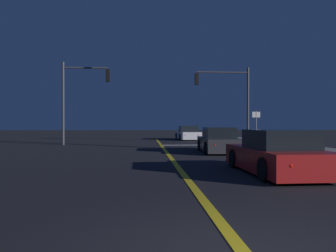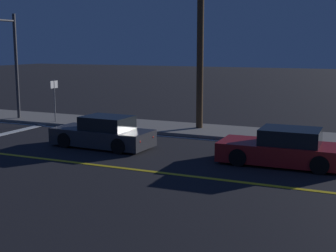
{
  "view_description": "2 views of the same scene",
  "coord_description": "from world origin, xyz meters",
  "px_view_note": "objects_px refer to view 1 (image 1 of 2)",
  "views": [
    {
      "loc": [
        -1.15,
        -3.31,
        1.51
      ],
      "look_at": [
        0.15,
        15.06,
        1.4
      ],
      "focal_mm": 34.97,
      "sensor_mm": 36.0,
      "label": 1
    },
    {
      "loc": [
        -14.08,
        3.44,
        4.24
      ],
      "look_at": [
        -1.15,
        9.19,
        1.84
      ],
      "focal_mm": 50.52,
      "sensor_mm": 36.0,
      "label": 2
    }
  ],
  "objects_px": {
    "car_distant_tail_white": "(188,134)",
    "traffic_signal_far_left": "(80,90)",
    "street_sign_corner": "(256,122)",
    "car_mid_block_red": "(276,154)",
    "car_side_waiting_charcoal": "(218,141)",
    "traffic_signal_near_right": "(229,92)"
  },
  "relations": [
    {
      "from": "car_distant_tail_white",
      "to": "traffic_signal_far_left",
      "type": "bearing_deg",
      "value": -142.69
    },
    {
      "from": "car_side_waiting_charcoal",
      "to": "traffic_signal_far_left",
      "type": "height_order",
      "value": "traffic_signal_far_left"
    },
    {
      "from": "car_mid_block_red",
      "to": "traffic_signal_far_left",
      "type": "height_order",
      "value": "traffic_signal_far_left"
    },
    {
      "from": "car_mid_block_red",
      "to": "street_sign_corner",
      "type": "height_order",
      "value": "street_sign_corner"
    },
    {
      "from": "car_mid_block_red",
      "to": "traffic_signal_far_left",
      "type": "bearing_deg",
      "value": 120.14
    },
    {
      "from": "traffic_signal_near_right",
      "to": "car_distant_tail_white",
      "type": "bearing_deg",
      "value": -65.91
    },
    {
      "from": "car_distant_tail_white",
      "to": "car_side_waiting_charcoal",
      "type": "bearing_deg",
      "value": -92.18
    },
    {
      "from": "car_side_waiting_charcoal",
      "to": "car_mid_block_red",
      "type": "xyz_separation_m",
      "value": [
        0.08,
        -7.55,
        0.0
      ]
    },
    {
      "from": "car_mid_block_red",
      "to": "traffic_signal_near_right",
      "type": "xyz_separation_m",
      "value": [
        2.68,
        15.89,
        3.46
      ]
    },
    {
      "from": "street_sign_corner",
      "to": "car_mid_block_red",
      "type": "bearing_deg",
      "value": -106.67
    },
    {
      "from": "car_side_waiting_charcoal",
      "to": "traffic_signal_near_right",
      "type": "distance_m",
      "value": 9.44
    },
    {
      "from": "car_distant_tail_white",
      "to": "car_mid_block_red",
      "type": "relative_size",
      "value": 1.04
    },
    {
      "from": "car_distant_tail_white",
      "to": "car_side_waiting_charcoal",
      "type": "height_order",
      "value": "same"
    },
    {
      "from": "car_distant_tail_white",
      "to": "traffic_signal_far_left",
      "type": "height_order",
      "value": "traffic_signal_far_left"
    },
    {
      "from": "street_sign_corner",
      "to": "traffic_signal_near_right",
      "type": "bearing_deg",
      "value": 113.82
    },
    {
      "from": "car_mid_block_red",
      "to": "traffic_signal_far_left",
      "type": "distance_m",
      "value": 17.27
    },
    {
      "from": "car_side_waiting_charcoal",
      "to": "car_mid_block_red",
      "type": "bearing_deg",
      "value": -86.91
    },
    {
      "from": "car_side_waiting_charcoal",
      "to": "car_mid_block_red",
      "type": "distance_m",
      "value": 7.55
    },
    {
      "from": "car_distant_tail_white",
      "to": "traffic_signal_far_left",
      "type": "distance_m",
      "value": 11.87
    },
    {
      "from": "traffic_signal_near_right",
      "to": "street_sign_corner",
      "type": "relative_size",
      "value": 2.47
    },
    {
      "from": "car_mid_block_red",
      "to": "traffic_signal_far_left",
      "type": "xyz_separation_m",
      "value": [
        -8.75,
        14.49,
        3.39
      ]
    },
    {
      "from": "car_side_waiting_charcoal",
      "to": "car_distant_tail_white",
      "type": "bearing_deg",
      "value": 91.67
    }
  ]
}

